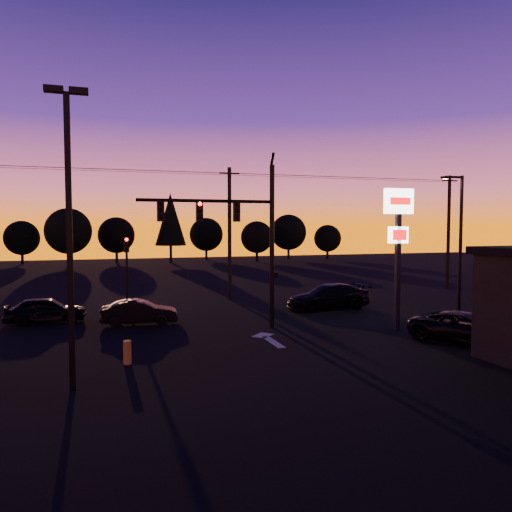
{
  "coord_description": "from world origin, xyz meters",
  "views": [
    {
      "loc": [
        -6.76,
        -19.05,
        5.03
      ],
      "look_at": [
        1.0,
        5.0,
        3.5
      ],
      "focal_mm": 35.0,
      "sensor_mm": 36.0,
      "label": 1
    }
  ],
  "objects_px": {
    "bollard": "(127,352)",
    "secondary_signal": "(127,262)",
    "car_left": "(46,310)",
    "car_mid": "(139,312)",
    "traffic_signal_mast": "(241,228)",
    "parking_lot_light": "(69,218)",
    "car_right": "(328,297)",
    "suv_parked": "(467,328)",
    "pylon_sign": "(398,228)",
    "streetlight": "(459,236)"
  },
  "relations": [
    {
      "from": "traffic_signal_mast",
      "to": "parking_lot_light",
      "type": "xyz_separation_m",
      "value": [
        -7.4,
        -6.99,
        0.33
      ]
    },
    {
      "from": "traffic_signal_mast",
      "to": "car_mid",
      "type": "xyz_separation_m",
      "value": [
        -4.59,
        2.77,
        -4.31
      ]
    },
    {
      "from": "bollard",
      "to": "secondary_signal",
      "type": "bearing_deg",
      "value": 86.56
    },
    {
      "from": "streetlight",
      "to": "car_right",
      "type": "height_order",
      "value": "streetlight"
    },
    {
      "from": "secondary_signal",
      "to": "car_left",
      "type": "xyz_separation_m",
      "value": [
        -4.27,
        -2.84,
        -2.18
      ]
    },
    {
      "from": "parking_lot_light",
      "to": "streetlight",
      "type": "distance_m",
      "value": 23.05
    },
    {
      "from": "car_left",
      "to": "car_mid",
      "type": "height_order",
      "value": "car_left"
    },
    {
      "from": "pylon_sign",
      "to": "parking_lot_light",
      "type": "bearing_deg",
      "value": -162.77
    },
    {
      "from": "pylon_sign",
      "to": "car_mid",
      "type": "relative_size",
      "value": 1.78
    },
    {
      "from": "streetlight",
      "to": "car_right",
      "type": "relative_size",
      "value": 1.55
    },
    {
      "from": "pylon_sign",
      "to": "streetlight",
      "type": "xyz_separation_m",
      "value": [
        6.91,
        4.0,
        -0.49
      ]
    },
    {
      "from": "traffic_signal_mast",
      "to": "secondary_signal",
      "type": "relative_size",
      "value": 1.97
    },
    {
      "from": "parking_lot_light",
      "to": "pylon_sign",
      "type": "height_order",
      "value": "parking_lot_light"
    },
    {
      "from": "traffic_signal_mast",
      "to": "parking_lot_light",
      "type": "relative_size",
      "value": 0.94
    },
    {
      "from": "traffic_signal_mast",
      "to": "car_left",
      "type": "relative_size",
      "value": 2.14
    },
    {
      "from": "car_left",
      "to": "car_mid",
      "type": "bearing_deg",
      "value": -112.93
    },
    {
      "from": "car_left",
      "to": "car_right",
      "type": "distance_m",
      "value": 15.9
    },
    {
      "from": "bollard",
      "to": "car_mid",
      "type": "distance_m",
      "value": 7.42
    },
    {
      "from": "pylon_sign",
      "to": "car_left",
      "type": "xyz_separation_m",
      "value": [
        -16.27,
        7.14,
        -4.23
      ]
    },
    {
      "from": "bollard",
      "to": "car_mid",
      "type": "relative_size",
      "value": 0.22
    },
    {
      "from": "streetlight",
      "to": "car_left",
      "type": "relative_size",
      "value": 2.0
    },
    {
      "from": "secondary_signal",
      "to": "car_mid",
      "type": "distance_m",
      "value": 5.23
    },
    {
      "from": "car_right",
      "to": "suv_parked",
      "type": "height_order",
      "value": "car_right"
    },
    {
      "from": "car_mid",
      "to": "car_right",
      "type": "distance_m",
      "value": 11.39
    },
    {
      "from": "car_left",
      "to": "car_right",
      "type": "bearing_deg",
      "value": -92.42
    },
    {
      "from": "pylon_sign",
      "to": "car_left",
      "type": "relative_size",
      "value": 1.7
    },
    {
      "from": "traffic_signal_mast",
      "to": "secondary_signal",
      "type": "xyz_separation_m",
      "value": [
        -4.9,
        7.49,
        -2.07
      ]
    },
    {
      "from": "secondary_signal",
      "to": "car_left",
      "type": "distance_m",
      "value": 5.57
    },
    {
      "from": "car_left",
      "to": "secondary_signal",
      "type": "bearing_deg",
      "value": -57.0
    },
    {
      "from": "parking_lot_light",
      "to": "bollard",
      "type": "distance_m",
      "value": 5.7
    },
    {
      "from": "car_mid",
      "to": "suv_parked",
      "type": "distance_m",
      "value": 15.53
    },
    {
      "from": "traffic_signal_mast",
      "to": "bollard",
      "type": "height_order",
      "value": "traffic_signal_mast"
    },
    {
      "from": "bollard",
      "to": "parking_lot_light",
      "type": "bearing_deg",
      "value": -126.25
    },
    {
      "from": "parking_lot_light",
      "to": "secondary_signal",
      "type": "bearing_deg",
      "value": 80.21
    },
    {
      "from": "car_right",
      "to": "parking_lot_light",
      "type": "bearing_deg",
      "value": -54.72
    },
    {
      "from": "car_left",
      "to": "car_mid",
      "type": "relative_size",
      "value": 1.05
    },
    {
      "from": "streetlight",
      "to": "bollard",
      "type": "xyz_separation_m",
      "value": [
        -19.63,
        -6.08,
        -3.99
      ]
    },
    {
      "from": "secondary_signal",
      "to": "car_right",
      "type": "relative_size",
      "value": 0.84
    },
    {
      "from": "traffic_signal_mast",
      "to": "car_right",
      "type": "xyz_separation_m",
      "value": [
        6.72,
        4.16,
        -4.19
      ]
    },
    {
      "from": "secondary_signal",
      "to": "streetlight",
      "type": "xyz_separation_m",
      "value": [
        18.91,
        -5.99,
        1.56
      ]
    },
    {
      "from": "pylon_sign",
      "to": "traffic_signal_mast",
      "type": "bearing_deg",
      "value": 160.64
    },
    {
      "from": "suv_parked",
      "to": "car_mid",
      "type": "bearing_deg",
      "value": 115.74
    },
    {
      "from": "pylon_sign",
      "to": "car_left",
      "type": "bearing_deg",
      "value": 156.3
    },
    {
      "from": "car_left",
      "to": "suv_parked",
      "type": "relative_size",
      "value": 0.85
    },
    {
      "from": "car_mid",
      "to": "streetlight",
      "type": "bearing_deg",
      "value": -87.3
    },
    {
      "from": "parking_lot_light",
      "to": "pylon_sign",
      "type": "relative_size",
      "value": 1.34
    },
    {
      "from": "parking_lot_light",
      "to": "car_right",
      "type": "height_order",
      "value": "parking_lot_light"
    },
    {
      "from": "secondary_signal",
      "to": "suv_parked",
      "type": "xyz_separation_m",
      "value": [
        13.33,
        -13.19,
        -2.21
      ]
    },
    {
      "from": "car_right",
      "to": "car_mid",
      "type": "bearing_deg",
      "value": -86.02
    },
    {
      "from": "parking_lot_light",
      "to": "pylon_sign",
      "type": "bearing_deg",
      "value": 17.23
    }
  ]
}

